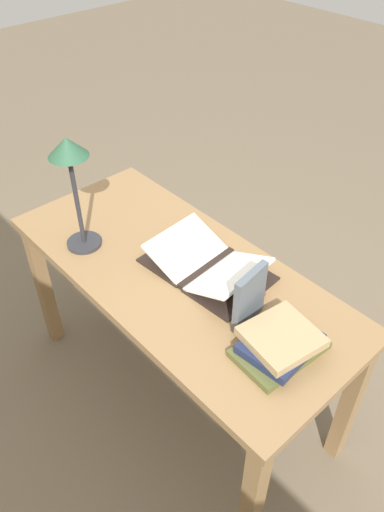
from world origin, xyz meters
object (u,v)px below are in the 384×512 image
at_px(book_stack_tall, 280,343).
at_px(coffee_mug, 248,292).
at_px(open_book, 207,264).
at_px(book_standing_upright, 249,297).
at_px(reading_lamp, 71,167).

height_order(book_stack_tall, coffee_mug, book_stack_tall).
relative_size(open_book, coffee_mug, 5.60).
bearing_deg(book_standing_upright, book_stack_tall, 163.96).
xyz_separation_m(reading_lamp, coffee_mug, (-0.67, -0.26, -0.32)).
distance_m(book_stack_tall, coffee_mug, 0.25).
bearing_deg(open_book, coffee_mug, 174.40).
bearing_deg(book_stack_tall, open_book, -12.40).
distance_m(book_stack_tall, reading_lamp, 0.97).
bearing_deg(coffee_mug, book_stack_tall, 157.72).
distance_m(book_standing_upright, reading_lamp, 0.80).
distance_m(reading_lamp, coffee_mug, 0.79).
height_order(book_stack_tall, book_standing_upright, book_standing_upright).
bearing_deg(reading_lamp, coffee_mug, -158.91).
xyz_separation_m(open_book, book_standing_upright, (-0.28, 0.07, 0.08)).
xyz_separation_m(book_standing_upright, reading_lamp, (0.74, 0.19, 0.25)).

